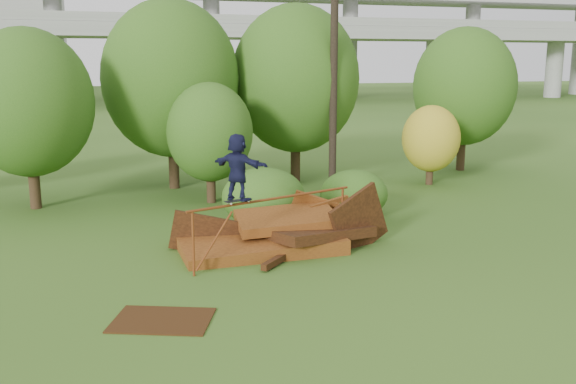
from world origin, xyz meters
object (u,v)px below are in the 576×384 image
object	(u,v)px
flat_plate	(162,320)
utility_pole	(334,67)
scrap_pile	(277,235)
skater	(238,167)

from	to	relation	value
flat_plate	utility_pole	distance (m)	13.78
scrap_pile	flat_plate	distance (m)	5.29
scrap_pile	flat_plate	xyz separation A→B (m)	(-3.41, -4.04, -0.32)
flat_plate	scrap_pile	bearing A→B (deg)	49.82
flat_plate	utility_pole	xyz separation A→B (m)	(7.46, 10.64, 4.60)
scrap_pile	utility_pole	distance (m)	8.85
skater	utility_pole	xyz separation A→B (m)	(5.34, 7.81, 2.21)
skater	flat_plate	distance (m)	4.27
scrap_pile	flat_plate	bearing A→B (deg)	-130.18
scrap_pile	flat_plate	size ratio (longest dim) A/B	3.22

